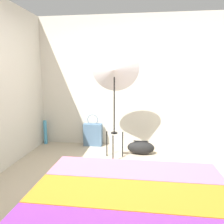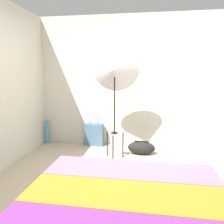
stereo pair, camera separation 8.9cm
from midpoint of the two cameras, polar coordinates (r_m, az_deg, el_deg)
ground_plane at (r=2.77m, az=-0.18°, el=-22.19°), size 14.00×14.00×0.00m
wall_back at (r=4.42m, az=4.13°, el=7.72°), size 8.00×0.05×2.60m
wall_side_left at (r=3.94m, az=-23.98°, el=6.61°), size 0.05×8.00×2.60m
photo_umbrella at (r=3.67m, az=1.38°, el=11.16°), size 0.83×0.39×1.99m
tote_bag at (r=4.54m, az=-4.16°, el=-5.83°), size 0.38×0.15×0.66m
duffel_bag at (r=4.13m, az=8.31°, el=-9.24°), size 0.50×0.24×0.25m
paper_roll at (r=4.86m, az=-16.11°, el=-4.97°), size 0.07×0.07×0.50m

